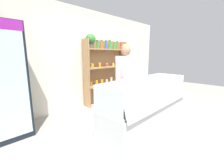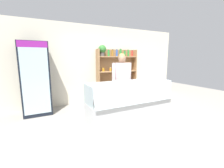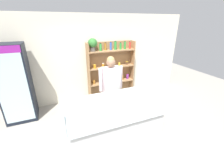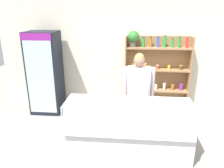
% 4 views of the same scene
% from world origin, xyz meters
% --- Properties ---
extents(ground_plane, '(12.00, 12.00, 0.00)m').
position_xyz_m(ground_plane, '(0.00, 0.00, 0.00)').
color(ground_plane, gray).
extents(back_wall, '(6.80, 0.10, 2.70)m').
position_xyz_m(back_wall, '(0.00, 1.99, 1.35)').
color(back_wall, silver).
rests_on(back_wall, ground).
extents(drinks_fridge, '(0.73, 0.65, 2.01)m').
position_xyz_m(drinks_fridge, '(-2.10, 1.49, 1.00)').
color(drinks_fridge, black).
rests_on(drinks_fridge, ground).
extents(shelving_unit, '(1.57, 0.29, 2.02)m').
position_xyz_m(shelving_unit, '(0.54, 1.78, 1.14)').
color(shelving_unit, '#9E754C').
rests_on(shelving_unit, ground).
extents(deli_display_case, '(2.17, 0.72, 1.01)m').
position_xyz_m(deli_display_case, '(-0.04, -0.10, 0.31)').
color(deli_display_case, silver).
rests_on(deli_display_case, ground).
extents(shop_clerk, '(0.63, 0.25, 1.71)m').
position_xyz_m(shop_clerk, '(0.14, 0.59, 1.02)').
color(shop_clerk, '#383D51').
rests_on(shop_clerk, ground).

